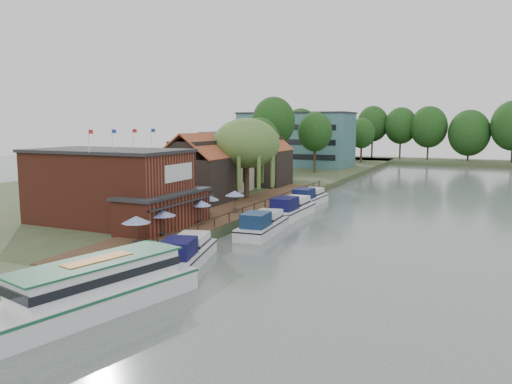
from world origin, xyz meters
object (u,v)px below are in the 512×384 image
at_px(cruiser_1, 262,222).
at_px(swan, 178,273).
at_px(cottage_a, 196,168).
at_px(willow, 247,159).
at_px(pub, 124,187).
at_px(cottage_b, 214,162).
at_px(umbrella_4, 235,202).
at_px(cottage_c, 265,158).
at_px(umbrella_0, 137,231).
at_px(hotel_block, 296,139).
at_px(umbrella_3, 209,206).
at_px(umbrella_2, 201,212).
at_px(cruiser_2, 291,206).
at_px(umbrella_1, 162,223).
at_px(cruiser_0, 186,249).
at_px(tour_boat, 88,287).
at_px(cruiser_3, 309,196).

xyz_separation_m(cruiser_1, swan, (0.03, -14.92, -0.99)).
height_order(cottage_a, willow, willow).
height_order(pub, cottage_b, cottage_b).
height_order(willow, umbrella_4, willow).
relative_size(cottage_c, umbrella_0, 3.58).
height_order(hotel_block, willow, hotel_block).
relative_size(cottage_a, cottage_b, 0.90).
bearing_deg(umbrella_3, willow, 99.51).
xyz_separation_m(umbrella_2, swan, (5.08, -11.81, -2.07)).
height_order(hotel_block, cottage_c, hotel_block).
height_order(umbrella_4, cruiser_2, umbrella_4).
bearing_deg(cruiser_1, umbrella_1, -124.73).
bearing_deg(umbrella_3, swan, -67.89).
height_order(cottage_b, cruiser_0, cottage_b).
bearing_deg(hotel_block, cruiser_1, -72.99).
relative_size(cottage_b, cruiser_1, 0.97).
bearing_deg(umbrella_3, cottage_c, 101.78).
relative_size(pub, cruiser_0, 2.05).
height_order(umbrella_1, umbrella_3, same).
distance_m(umbrella_1, cruiser_2, 19.21).
bearing_deg(pub, hotel_block, 96.43).
bearing_deg(cruiser_1, umbrella_3, 173.53).
bearing_deg(willow, umbrella_3, -80.49).
xyz_separation_m(pub, umbrella_3, (5.86, 5.91, -2.36)).
xyz_separation_m(cottage_a, umbrella_0, (7.52, -21.73, -2.96)).
relative_size(umbrella_1, swan, 5.52).
distance_m(cottage_a, tour_boat, 34.58).
distance_m(hotel_block, cruiser_1, 68.59).
bearing_deg(umbrella_4, cruiser_1, -39.32).
distance_m(umbrella_2, swan, 13.02).
relative_size(hotel_block, umbrella_0, 10.69).
xyz_separation_m(hotel_block, swan, (20.02, -80.26, -6.93)).
xyz_separation_m(cottage_c, umbrella_0, (6.52, -40.73, -2.96)).
height_order(pub, swan, pub).
xyz_separation_m(willow, umbrella_0, (3.02, -26.73, -3.93)).
distance_m(cottage_a, cruiser_1, 16.51).
height_order(pub, hotel_block, hotel_block).
bearing_deg(cottage_a, umbrella_4, -33.19).
bearing_deg(umbrella_3, cottage_b, 117.32).
relative_size(pub, umbrella_3, 8.42).
xyz_separation_m(cottage_b, cruiser_3, (14.51, -0.54, -4.06)).
relative_size(pub, tour_boat, 1.43).
height_order(cottage_c, willow, willow).
xyz_separation_m(cruiser_1, cruiser_2, (-0.57, 9.51, 0.07)).
bearing_deg(willow, pub, -99.93).
relative_size(cottage_a, cottage_c, 1.01).
distance_m(cottage_b, umbrella_2, 25.16).
relative_size(willow, cruiser_2, 1.00).
bearing_deg(cottage_b, willow, -33.69).
bearing_deg(hotel_block, umbrella_1, -78.87).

